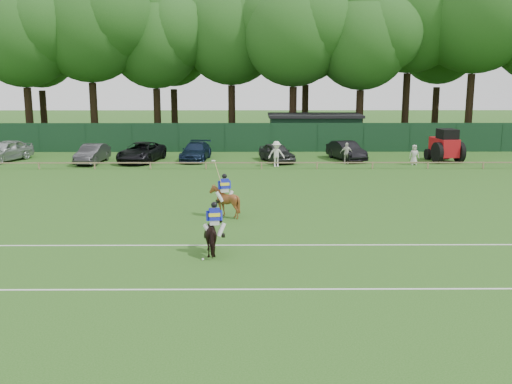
{
  "coord_description": "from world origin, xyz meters",
  "views": [
    {
      "loc": [
        0.32,
        -24.52,
        7.09
      ],
      "look_at": [
        0.5,
        3.0,
        1.4
      ],
      "focal_mm": 42.0,
      "sensor_mm": 36.0,
      "label": 1
    }
  ],
  "objects_px": {
    "horse_dark": "(215,235)",
    "sedan_grey": "(92,154)",
    "horse_chestnut": "(225,201)",
    "tractor": "(445,146)",
    "polo_ball": "(203,259)",
    "estate_black": "(346,151)",
    "sedan_navy": "(196,151)",
    "hatch_grey": "(277,153)",
    "suv_black": "(141,152)",
    "spectator_right": "(414,155)",
    "sedan_silver": "(5,151)",
    "spectator_mid": "(346,153)",
    "utility_shed": "(314,131)",
    "spectator_left": "(276,154)"
  },
  "relations": [
    {
      "from": "sedan_silver",
      "to": "hatch_grey",
      "type": "xyz_separation_m",
      "value": [
        21.14,
        -0.44,
        -0.11
      ]
    },
    {
      "from": "spectator_right",
      "to": "horse_chestnut",
      "type": "bearing_deg",
      "value": -131.44
    },
    {
      "from": "spectator_right",
      "to": "tractor",
      "type": "bearing_deg",
      "value": 27.56
    },
    {
      "from": "spectator_left",
      "to": "spectator_right",
      "type": "distance_m",
      "value": 10.39
    },
    {
      "from": "hatch_grey",
      "to": "estate_black",
      "type": "relative_size",
      "value": 0.94
    },
    {
      "from": "sedan_navy",
      "to": "horse_chestnut",
      "type": "bearing_deg",
      "value": -75.2
    },
    {
      "from": "tractor",
      "to": "sedan_navy",
      "type": "bearing_deg",
      "value": 168.79
    },
    {
      "from": "horse_dark",
      "to": "sedan_grey",
      "type": "bearing_deg",
      "value": -74.18
    },
    {
      "from": "suv_black",
      "to": "spectator_right",
      "type": "distance_m",
      "value": 20.79
    },
    {
      "from": "spectator_right",
      "to": "utility_shed",
      "type": "bearing_deg",
      "value": 121.13
    },
    {
      "from": "sedan_silver",
      "to": "sedan_grey",
      "type": "distance_m",
      "value": 7.11
    },
    {
      "from": "suv_black",
      "to": "hatch_grey",
      "type": "xyz_separation_m",
      "value": [
        10.49,
        -0.08,
        -0.03
      ]
    },
    {
      "from": "sedan_navy",
      "to": "suv_black",
      "type": "bearing_deg",
      "value": -165.22
    },
    {
      "from": "suv_black",
      "to": "utility_shed",
      "type": "height_order",
      "value": "utility_shed"
    },
    {
      "from": "horse_chestnut",
      "to": "sedan_silver",
      "type": "bearing_deg",
      "value": -60.39
    },
    {
      "from": "horse_dark",
      "to": "sedan_navy",
      "type": "height_order",
      "value": "horse_dark"
    },
    {
      "from": "horse_dark",
      "to": "estate_black",
      "type": "xyz_separation_m",
      "value": [
        8.9,
        24.34,
        -0.0
      ]
    },
    {
      "from": "sedan_navy",
      "to": "spectator_right",
      "type": "distance_m",
      "value": 16.74
    },
    {
      "from": "horse_chestnut",
      "to": "tractor",
      "type": "xyz_separation_m",
      "value": [
        16.26,
        17.5,
        0.43
      ]
    },
    {
      "from": "tractor",
      "to": "hatch_grey",
      "type": "bearing_deg",
      "value": 171.02
    },
    {
      "from": "spectator_right",
      "to": "polo_ball",
      "type": "distance_m",
      "value": 26.75
    },
    {
      "from": "sedan_silver",
      "to": "polo_ball",
      "type": "bearing_deg",
      "value": -34.22
    },
    {
      "from": "sedan_navy",
      "to": "spectator_right",
      "type": "bearing_deg",
      "value": -2.85
    },
    {
      "from": "utility_shed",
      "to": "horse_chestnut",
      "type": "bearing_deg",
      "value": -105.02
    },
    {
      "from": "spectator_mid",
      "to": "spectator_right",
      "type": "distance_m",
      "value": 5.03
    },
    {
      "from": "estate_black",
      "to": "utility_shed",
      "type": "relative_size",
      "value": 0.53
    },
    {
      "from": "estate_black",
      "to": "spectator_mid",
      "type": "distance_m",
      "value": 1.91
    },
    {
      "from": "sedan_silver",
      "to": "estate_black",
      "type": "relative_size",
      "value": 1.08
    },
    {
      "from": "sedan_silver",
      "to": "spectator_right",
      "type": "xyz_separation_m",
      "value": [
        31.38,
        -2.01,
        -0.07
      ]
    },
    {
      "from": "horse_dark",
      "to": "sedan_navy",
      "type": "bearing_deg",
      "value": -92.31
    },
    {
      "from": "suv_black",
      "to": "spectator_right",
      "type": "height_order",
      "value": "spectator_right"
    },
    {
      "from": "estate_black",
      "to": "polo_ball",
      "type": "bearing_deg",
      "value": -127.87
    },
    {
      "from": "sedan_grey",
      "to": "spectator_left",
      "type": "bearing_deg",
      "value": -2.36
    },
    {
      "from": "hatch_grey",
      "to": "spectator_mid",
      "type": "xyz_separation_m",
      "value": [
        5.23,
        -1.02,
        0.09
      ]
    },
    {
      "from": "hatch_grey",
      "to": "spectator_mid",
      "type": "distance_m",
      "value": 5.33
    },
    {
      "from": "suv_black",
      "to": "tractor",
      "type": "bearing_deg",
      "value": 11.27
    },
    {
      "from": "hatch_grey",
      "to": "estate_black",
      "type": "distance_m",
      "value": 5.59
    },
    {
      "from": "sedan_navy",
      "to": "estate_black",
      "type": "xyz_separation_m",
      "value": [
        11.87,
        0.09,
        0.04
      ]
    },
    {
      "from": "sedan_silver",
      "to": "spectator_right",
      "type": "bearing_deg",
      "value": 17.08
    },
    {
      "from": "polo_ball",
      "to": "utility_shed",
      "type": "distance_m",
      "value": 33.85
    },
    {
      "from": "utility_shed",
      "to": "tractor",
      "type": "bearing_deg",
      "value": -43.16
    },
    {
      "from": "horse_chestnut",
      "to": "spectator_mid",
      "type": "relative_size",
      "value": 0.96
    },
    {
      "from": "polo_ball",
      "to": "tractor",
      "type": "xyz_separation_m",
      "value": [
        16.78,
        24.3,
        1.16
      ]
    },
    {
      "from": "suv_black",
      "to": "polo_ball",
      "type": "xyz_separation_m",
      "value": [
        6.72,
        -24.42,
        -0.7
      ]
    },
    {
      "from": "suv_black",
      "to": "sedan_navy",
      "type": "relative_size",
      "value": 1.11
    },
    {
      "from": "spectator_right",
      "to": "tractor",
      "type": "height_order",
      "value": "tractor"
    },
    {
      "from": "tractor",
      "to": "spectator_right",
      "type": "bearing_deg",
      "value": -159.96
    },
    {
      "from": "spectator_mid",
      "to": "polo_ball",
      "type": "bearing_deg",
      "value": -104.24
    },
    {
      "from": "sedan_silver",
      "to": "spectator_mid",
      "type": "bearing_deg",
      "value": 17.57
    },
    {
      "from": "spectator_left",
      "to": "utility_shed",
      "type": "relative_size",
      "value": 0.22
    }
  ]
}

